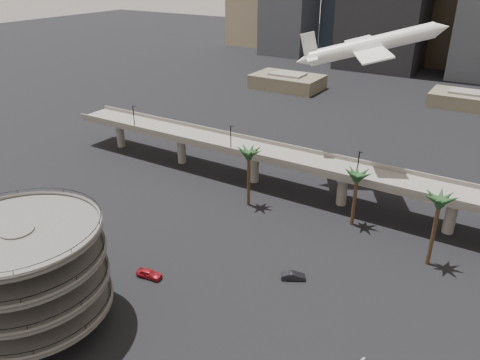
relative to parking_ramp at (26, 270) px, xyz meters
The scene contains 8 objects.
ground 16.79m from the parking_ramp, 17.10° to the left, with size 700.00×700.00×0.00m, color black.
parking_ramp is the anchor object (origin of this frame).
overpass 60.46m from the parking_ramp, 77.57° to the left, with size 130.00×9.30×14.70m.
palm_trees 61.97m from the parking_ramp, 56.18° to the left, with size 54.40×18.40×14.00m.
low_buildings 147.81m from the parking_ramp, 82.26° to the left, with size 135.00×27.50×6.80m.
airborne_jet 78.67m from the parking_ramp, 72.70° to the left, with size 29.85×27.58×10.92m.
car_a 20.30m from the parking_ramp, 70.31° to the left, with size 1.80×4.48×1.53m, color #A31721.
car_b 40.93m from the parking_ramp, 47.63° to the left, with size 1.43×4.09×1.35m, color black.
Camera 1 is at (40.03, -33.30, 48.51)m, focal length 35.00 mm.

